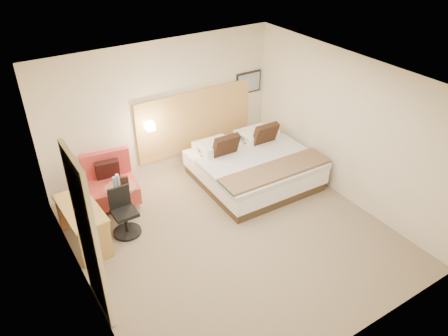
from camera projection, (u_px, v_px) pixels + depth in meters
floor at (233, 235)px, 7.37m from camera, size 4.80×5.00×0.02m
ceiling at (235, 82)px, 5.93m from camera, size 4.80×5.00×0.02m
wall_back at (162, 110)px, 8.45m from camera, size 4.80×0.02×2.70m
wall_front at (359, 267)px, 4.85m from camera, size 4.80×0.02×2.70m
wall_left at (76, 220)px, 5.55m from camera, size 0.02×5.00×2.70m
wall_right at (347, 129)px, 7.75m from camera, size 0.02×5.00×2.70m
headboard_panel at (195, 121)px, 8.95m from camera, size 2.60×0.04×1.30m
art_frame at (249, 82)px, 9.27m from camera, size 0.62×0.03×0.47m
art_canvas at (249, 83)px, 9.26m from camera, size 0.54×0.01×0.39m
lamp_arm at (148, 125)px, 8.33m from camera, size 0.02×0.12×0.02m
lamp_shade at (150, 126)px, 8.29m from camera, size 0.15×0.15×0.15m
curtain at (88, 238)px, 5.46m from camera, size 0.06×0.90×2.42m
bottle_a at (115, 183)px, 7.43m from camera, size 0.08×0.08×0.22m
bottle_b at (118, 180)px, 7.50m from camera, size 0.08×0.08×0.22m
menu_folder at (125, 183)px, 7.41m from camera, size 0.15×0.10×0.24m
bed at (253, 166)px, 8.59m from camera, size 2.19×2.12×1.04m
lounge_chair at (111, 185)px, 7.99m from camera, size 0.99×0.89×0.94m
side_table at (122, 200)px, 7.64m from camera, size 0.70×0.70×0.60m
desk at (83, 215)px, 6.91m from camera, size 0.59×1.18×0.72m
desk_chair at (124, 216)px, 7.26m from camera, size 0.47×0.47×0.84m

